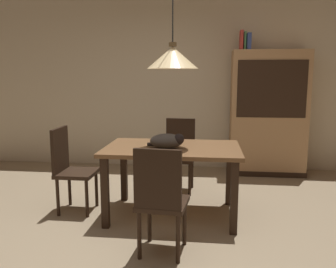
# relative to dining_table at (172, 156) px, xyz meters

# --- Properties ---
(ground) EXTENTS (10.00, 10.00, 0.00)m
(ground) POSITION_rel_dining_table_xyz_m (-0.12, -0.53, -0.65)
(ground) COLOR #998466
(back_wall) EXTENTS (6.40, 0.10, 2.90)m
(back_wall) POSITION_rel_dining_table_xyz_m (-0.12, 2.12, 0.80)
(back_wall) COLOR beige
(back_wall) RESTS_ON ground
(dining_table) EXTENTS (1.40, 0.90, 0.75)m
(dining_table) POSITION_rel_dining_table_xyz_m (0.00, 0.00, 0.00)
(dining_table) COLOR brown
(dining_table) RESTS_ON ground
(chair_near_front) EXTENTS (0.44, 0.44, 0.93)m
(chair_near_front) POSITION_rel_dining_table_xyz_m (-0.01, -0.88, -0.14)
(chair_near_front) COLOR black
(chair_near_front) RESTS_ON ground
(chair_far_back) EXTENTS (0.42, 0.42, 0.93)m
(chair_far_back) POSITION_rel_dining_table_xyz_m (0.00, 0.88, -0.14)
(chair_far_back) COLOR black
(chair_far_back) RESTS_ON ground
(chair_left_side) EXTENTS (0.40, 0.40, 0.93)m
(chair_left_side) POSITION_rel_dining_table_xyz_m (-1.13, 0.00, -0.14)
(chair_left_side) COLOR black
(chair_left_side) RESTS_ON ground
(cat_sleeping) EXTENTS (0.39, 0.27, 0.16)m
(cat_sleeping) POSITION_rel_dining_table_xyz_m (-0.04, -0.08, 0.18)
(cat_sleeping) COLOR #4C4742
(cat_sleeping) RESTS_ON dining_table
(pendant_lamp) EXTENTS (0.52, 0.52, 1.30)m
(pendant_lamp) POSITION_rel_dining_table_xyz_m (0.00, 0.00, 1.01)
(pendant_lamp) COLOR beige
(hutch_bookcase) EXTENTS (1.12, 0.45, 1.85)m
(hutch_bookcase) POSITION_rel_dining_table_xyz_m (1.26, 1.79, 0.24)
(hutch_bookcase) COLOR tan
(hutch_bookcase) RESTS_ON ground
(book_red_tall) EXTENTS (0.04, 0.22, 0.28)m
(book_red_tall) POSITION_rel_dining_table_xyz_m (0.83, 1.79, 1.34)
(book_red_tall) COLOR #B73833
(book_red_tall) RESTS_ON hutch_bookcase
(book_green_slim) EXTENTS (0.03, 0.20, 0.26)m
(book_green_slim) POSITION_rel_dining_table_xyz_m (0.88, 1.79, 1.33)
(book_green_slim) COLOR #427A4C
(book_green_slim) RESTS_ON hutch_bookcase
(book_blue_wide) EXTENTS (0.06, 0.24, 0.24)m
(book_blue_wide) POSITION_rel_dining_table_xyz_m (0.93, 1.79, 1.32)
(book_blue_wide) COLOR #384C93
(book_blue_wide) RESTS_ON hutch_bookcase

